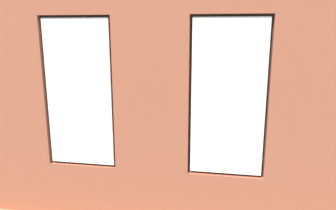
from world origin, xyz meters
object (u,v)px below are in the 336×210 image
at_px(remote_black, 161,131).
at_px(potted_plant_corner_near_left, 302,101).
at_px(papasan_chair, 172,113).
at_px(potted_plant_beside_window_right, 17,148).
at_px(candle_jar, 149,124).
at_px(couch_by_window, 109,172).
at_px(potted_plant_by_left_couch, 280,127).
at_px(couch_left, 314,147).
at_px(tv_flatscreen, 49,103).
at_px(cup_ceramic, 135,127).
at_px(remote_silver, 157,129).
at_px(potted_plant_mid_room_small, 203,121).
at_px(coffee_table, 157,131).
at_px(media_console, 51,130).

distance_m(remote_black, potted_plant_corner_near_left, 3.61).
bearing_deg(papasan_chair, potted_plant_beside_window_right, 61.29).
relative_size(candle_jar, potted_plant_beside_window_right, 0.13).
bearing_deg(couch_by_window, potted_plant_by_left_couch, -134.55).
relative_size(couch_by_window, couch_left, 1.08).
relative_size(couch_by_window, potted_plant_beside_window_right, 1.98).
relative_size(couch_left, papasan_chair, 1.76).
bearing_deg(remote_black, potted_plant_beside_window_right, -23.96).
bearing_deg(tv_flatscreen, cup_ceramic, 173.60).
relative_size(candle_jar, remote_silver, 0.75).
bearing_deg(remote_silver, couch_by_window, -136.96).
height_order(potted_plant_mid_room_small, potted_plant_beside_window_right, potted_plant_beside_window_right).
relative_size(coffee_table, papasan_chair, 1.41).
distance_m(coffee_table, potted_plant_beside_window_right, 2.75).
bearing_deg(couch_left, coffee_table, -96.17).
height_order(remote_silver, papasan_chair, papasan_chair).
relative_size(remote_black, media_console, 0.18).
xyz_separation_m(cup_ceramic, candle_jar, (-0.25, -0.23, 0.01)).
bearing_deg(potted_plant_corner_near_left, remote_black, 30.01).
relative_size(potted_plant_by_left_couch, potted_plant_corner_near_left, 0.35).
height_order(cup_ceramic, potted_plant_beside_window_right, potted_plant_beside_window_right).
height_order(potted_plant_corner_near_left, potted_plant_beside_window_right, potted_plant_corner_near_left).
height_order(coffee_table, potted_plant_mid_room_small, potted_plant_mid_room_small).
bearing_deg(remote_black, coffee_table, -117.67).
distance_m(media_console, tv_flatscreen, 0.63).
xyz_separation_m(couch_by_window, coffee_table, (-0.34, -1.96, 0.07)).
height_order(couch_by_window, potted_plant_beside_window_right, potted_plant_beside_window_right).
relative_size(candle_jar, remote_black, 0.75).
xyz_separation_m(candle_jar, remote_black, (-0.29, 0.23, -0.05)).
xyz_separation_m(coffee_table, tv_flatscreen, (2.45, -0.10, 0.51)).
relative_size(remote_silver, potted_plant_beside_window_right, 0.17).
bearing_deg(potted_plant_mid_room_small, cup_ceramic, 33.66).
xyz_separation_m(couch_left, candle_jar, (3.25, -0.35, 0.18)).
height_order(coffee_table, media_console, media_console).
bearing_deg(tv_flatscreen, couch_left, 176.31).
relative_size(coffee_table, remote_silver, 8.56).
distance_m(candle_jar, potted_plant_by_left_couch, 3.02).
distance_m(candle_jar, potted_plant_beside_window_right, 2.71).
bearing_deg(papasan_chair, candle_jar, 77.62).
height_order(media_console, papasan_chair, papasan_chair).
bearing_deg(cup_ceramic, media_console, -6.32).
xyz_separation_m(remote_black, papasan_chair, (-0.00, -1.56, -0.03)).
bearing_deg(potted_plant_by_left_couch, cup_ceramic, 21.40).
height_order(remote_black, potted_plant_beside_window_right, potted_plant_beside_window_right).
xyz_separation_m(couch_by_window, media_console, (2.11, -2.06, -0.05)).
distance_m(candle_jar, papasan_chair, 1.37).
height_order(coffee_table, papasan_chair, papasan_chair).
bearing_deg(potted_plant_mid_room_small, candle_jar, 31.60).
height_order(potted_plant_by_left_couch, potted_plant_beside_window_right, potted_plant_beside_window_right).
bearing_deg(potted_plant_mid_room_small, coffee_table, 40.39).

